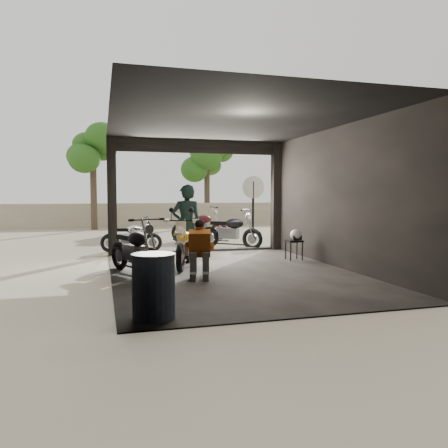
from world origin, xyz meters
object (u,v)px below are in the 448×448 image
left_bike (135,246)px  helmet (296,235)px  stool (294,243)px  outside_bike_b (200,224)px  outside_bike_c (231,229)px  outside_bike_a (131,234)px  mechanic (200,251)px  sign_post (253,198)px  oil_drum (154,287)px  main_bike (184,243)px  rider (187,225)px

left_bike → helmet: size_ratio=5.86×
helmet → stool: bearing=127.9°
helmet → outside_bike_b: bearing=103.5°
outside_bike_c → outside_bike_a: bearing=131.5°
mechanic → sign_post: sign_post is taller
outside_bike_c → stool: (0.84, -2.80, -0.17)m
outside_bike_c → sign_post: (1.12, 1.10, 0.92)m
helmet → mechanic: bearing=-150.4°
outside_bike_c → oil_drum: bearing=-163.5°
outside_bike_c → main_bike: bearing=-172.4°
outside_bike_a → sign_post: bearing=-66.6°
outside_bike_b → stool: 5.34m
left_bike → outside_bike_b: outside_bike_b is taller
rider → left_bike: bearing=36.8°
outside_bike_b → rider: size_ratio=0.95×
outside_bike_b → outside_bike_c: outside_bike_c is taller
stool → main_bike: bearing=-174.0°
left_bike → sign_post: (4.29, 4.71, 0.93)m
mechanic → sign_post: bearing=74.5°
outside_bike_c → helmet: outside_bike_c is taller
left_bike → main_bike: bearing=0.2°
main_bike → outside_bike_b: size_ratio=0.95×
left_bike → outside_bike_a: (0.16, 3.57, -0.09)m
outside_bike_c → rider: 3.40m
oil_drum → helmet: bearing=46.3°
outside_bike_c → stool: size_ratio=3.49×
outside_bike_a → rider: 3.00m
left_bike → stool: bearing=-12.5°
outside_bike_a → helmet: outside_bike_a is taller
main_bike → sign_post: 5.33m
rider → oil_drum: 4.46m
outside_bike_c → oil_drum: 7.72m
stool → oil_drum: 5.84m
sign_post → oil_drum: bearing=-131.6°
outside_bike_b → outside_bike_c: (0.44, -2.39, 0.00)m
left_bike → outside_bike_a: bearing=63.5°
outside_bike_c → mechanic: bearing=-163.1°
outside_bike_a → main_bike: bearing=-154.2°
stool → helmet: bearing=-51.6°
main_bike → left_bike: 1.25m
outside_bike_b → stool: size_ratio=3.48×
mechanic → outside_bike_c: bearing=79.8°
main_bike → stool: 2.88m
mechanic → stool: size_ratio=2.17×
sign_post → helmet: bearing=-107.6°
outside_bike_c → left_bike: bearing=179.5°
stool → sign_post: 4.05m
mechanic → helmet: bearing=43.6°
mechanic → stool: bearing=44.4°
main_bike → outside_bike_b: (1.58, 5.49, 0.04)m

